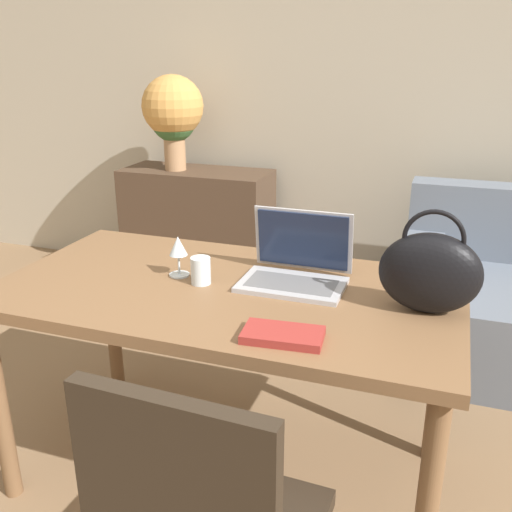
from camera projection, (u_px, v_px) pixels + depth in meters
wall_back at (368, 76)px, 3.37m from camera, size 10.00×0.06×2.70m
dining_table at (227, 310)px, 1.91m from camera, size 1.52×0.81×0.76m
sideboard at (198, 230)px, 3.72m from camera, size 0.94×0.40×0.78m
laptop at (297, 263)px, 1.91m from camera, size 0.34×0.26×0.23m
drinking_glass at (201, 271)px, 1.89m from camera, size 0.07×0.07×0.09m
wine_glass at (178, 249)px, 1.94m from camera, size 0.07×0.07×0.14m
handbag at (430, 272)px, 1.66m from camera, size 0.30×0.13×0.32m
flower_vase at (173, 112)px, 3.48m from camera, size 0.38×0.38×0.58m
book at (283, 335)px, 1.54m from camera, size 0.23×0.14×0.02m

